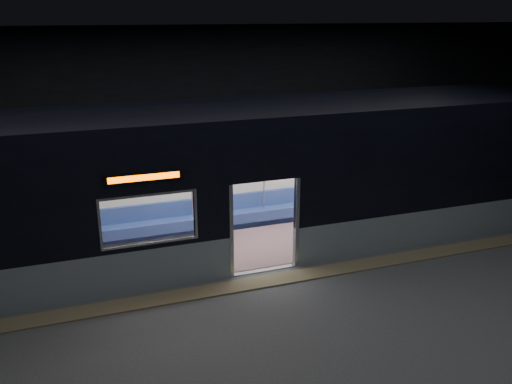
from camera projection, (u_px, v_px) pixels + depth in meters
station_floor at (282, 293)px, 10.82m from camera, size 24.00×14.00×0.01m
station_envelope at (286, 111)px, 9.66m from camera, size 24.00×14.00×5.00m
tactile_strip at (272, 280)px, 11.31m from camera, size 22.80×0.50×0.03m
metro_car at (242, 171)px, 12.51m from camera, size 18.00×3.04×3.35m
passenger at (354, 186)px, 14.89m from camera, size 0.38×0.65×1.32m
handbag at (357, 193)px, 14.72m from camera, size 0.31×0.29×0.13m
transit_map at (350, 160)px, 14.95m from camera, size 0.90×0.03×0.58m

